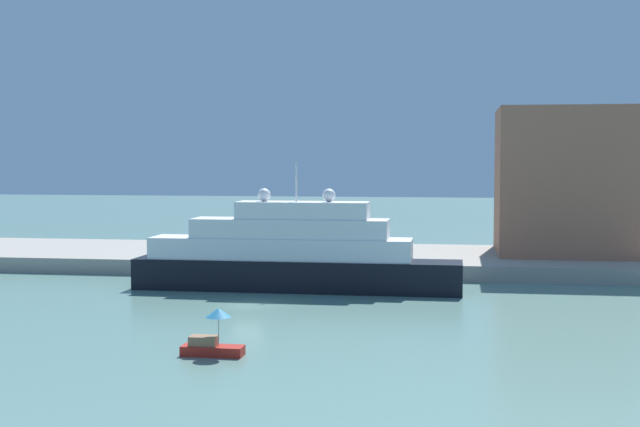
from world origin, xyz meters
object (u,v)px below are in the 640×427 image
harbor_building (565,181)px  mooring_bollard (260,257)px  small_motorboat (212,339)px  large_yacht (292,255)px  parked_car (199,250)px  person_figure (242,252)px

harbor_building → mooring_bollard: bearing=-159.1°
mooring_bollard → small_motorboat: bearing=-81.7°
small_motorboat → mooring_bollard: size_ratio=5.01×
harbor_building → mooring_bollard: 34.12m
large_yacht → mooring_bollard: bearing=119.8°
parked_car → harbor_building: bearing=13.7°
harbor_building → person_figure: 35.61m
large_yacht → person_figure: (-7.06, 9.88, -0.86)m
large_yacht → parked_car: size_ratio=6.64×
parked_car → person_figure: 5.14m
large_yacht → harbor_building: size_ratio=1.88×
parked_car → person_figure: (4.99, -1.24, 0.08)m
small_motorboat → harbor_building: 54.27m
parked_car → mooring_bollard: size_ratio=5.96×
large_yacht → small_motorboat: (0.16, -26.40, -2.17)m
large_yacht → mooring_bollard: 10.00m
small_motorboat → mooring_bollard: (-5.08, 35.01, 0.95)m
large_yacht → parked_car: large_yacht is taller
person_figure → harbor_building: bearing=17.7°
person_figure → mooring_bollard: person_figure is taller
large_yacht → harbor_building: harbor_building is taller
small_motorboat → mooring_bollard: 35.39m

